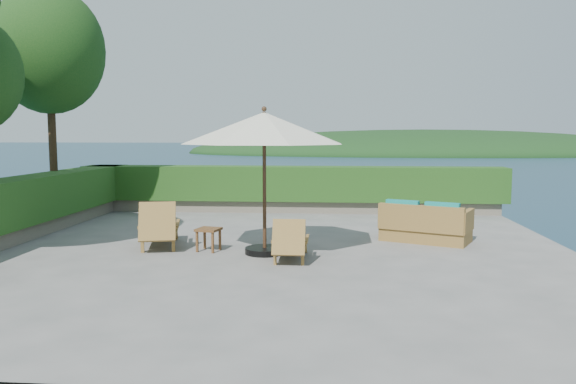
# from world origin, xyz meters

# --- Properties ---
(ground) EXTENTS (12.00, 12.00, 0.00)m
(ground) POSITION_xyz_m (0.00, 0.00, 0.00)
(ground) COLOR gray
(ground) RESTS_ON ground
(foundation) EXTENTS (12.00, 12.00, 3.00)m
(foundation) POSITION_xyz_m (0.00, 0.00, -1.55)
(foundation) COLOR #514B40
(foundation) RESTS_ON ocean
(offshore_island) EXTENTS (126.00, 57.60, 12.60)m
(offshore_island) POSITION_xyz_m (25.00, 140.00, -3.00)
(offshore_island) COLOR black
(offshore_island) RESTS_ON ocean
(planter_wall_far) EXTENTS (12.00, 0.60, 0.36)m
(planter_wall_far) POSITION_xyz_m (0.00, 5.60, 0.18)
(planter_wall_far) COLOR gray
(planter_wall_far) RESTS_ON ground
(hedge_far) EXTENTS (12.40, 0.90, 1.00)m
(hedge_far) POSITION_xyz_m (0.00, 5.60, 0.85)
(hedge_far) COLOR #164012
(hedge_far) RESTS_ON planter_wall_far
(tree_far) EXTENTS (2.80, 2.80, 6.03)m
(tree_far) POSITION_xyz_m (-6.00, 3.20, 4.40)
(tree_far) COLOR #412E19
(tree_far) RESTS_ON ground
(patio_umbrella) EXTENTS (4.14, 4.14, 2.83)m
(patio_umbrella) POSITION_xyz_m (-0.07, -0.20, 2.39)
(patio_umbrella) COLOR black
(patio_umbrella) RESTS_ON ground
(lounge_left) EXTENTS (1.08, 1.83, 0.99)m
(lounge_left) POSITION_xyz_m (-2.29, 0.23, 0.41)
(lounge_left) COLOR olive
(lounge_left) RESTS_ON ground
(lounge_right) EXTENTS (0.65, 1.41, 0.81)m
(lounge_right) POSITION_xyz_m (0.47, -0.72, 0.34)
(lounge_right) COLOR olive
(lounge_right) RESTS_ON ground
(side_table) EXTENTS (0.52, 0.52, 0.46)m
(side_table) POSITION_xyz_m (-1.21, -0.05, 0.38)
(side_table) COLOR brown
(side_table) RESTS_ON ground
(wicker_loveseat) EXTENTS (2.05, 1.62, 0.90)m
(wicker_loveseat) POSITION_xyz_m (3.21, 1.27, 0.35)
(wicker_loveseat) COLOR olive
(wicker_loveseat) RESTS_ON ground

